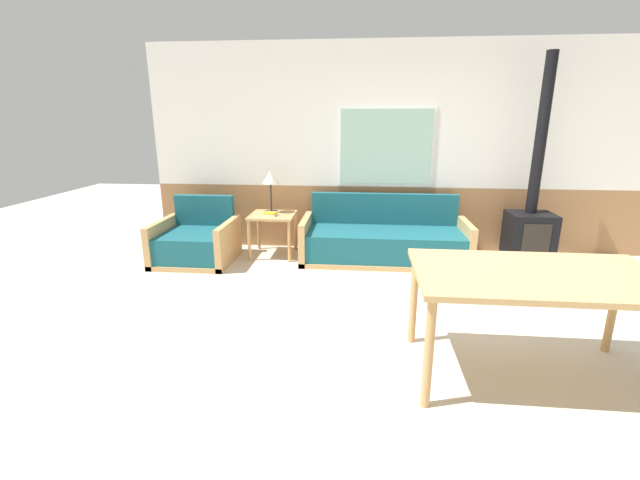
% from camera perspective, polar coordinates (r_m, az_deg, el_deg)
% --- Properties ---
extents(ground_plane, '(16.00, 16.00, 0.00)m').
position_cam_1_polar(ground_plane, '(3.69, 17.35, -13.27)').
color(ground_plane, beige).
extents(wall_back, '(7.20, 0.09, 2.70)m').
position_cam_1_polar(wall_back, '(5.84, 13.25, 11.59)').
color(wall_back, '#996B42').
rests_on(wall_back, ground_plane).
extents(couch, '(2.07, 0.83, 0.80)m').
position_cam_1_polar(couch, '(5.48, 8.48, -0.23)').
color(couch, tan).
rests_on(couch, ground_plane).
extents(armchair, '(0.94, 0.88, 0.78)m').
position_cam_1_polar(armchair, '(5.63, -16.17, -0.38)').
color(armchair, tan).
rests_on(armchair, ground_plane).
extents(side_table, '(0.57, 0.57, 0.56)m').
position_cam_1_polar(side_table, '(5.60, -6.32, 2.59)').
color(side_table, tan).
rests_on(side_table, ground_plane).
extents(table_lamp, '(0.22, 0.22, 0.55)m').
position_cam_1_polar(table_lamp, '(5.61, -6.62, 8.00)').
color(table_lamp, '#262628').
rests_on(table_lamp, side_table).
extents(book_stack, '(0.17, 0.16, 0.05)m').
position_cam_1_polar(book_stack, '(5.48, -6.63, 3.45)').
color(book_stack, white).
rests_on(book_stack, side_table).
extents(dining_table, '(1.62, 0.94, 0.77)m').
position_cam_1_polar(dining_table, '(3.21, 27.04, -5.19)').
color(dining_table, tan).
rests_on(dining_table, ground_plane).
extents(wood_stove, '(0.53, 0.47, 2.48)m').
position_cam_1_polar(wood_stove, '(5.83, 26.34, 2.87)').
color(wood_stove, black).
rests_on(wood_stove, ground_plane).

